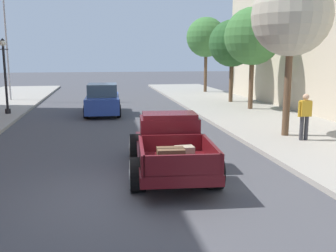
{
  "coord_description": "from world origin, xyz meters",
  "views": [
    {
      "loc": [
        -0.48,
        -8.27,
        3.08
      ],
      "look_at": [
        1.51,
        2.97,
        1.0
      ],
      "focal_mm": 40.85,
      "sensor_mm": 36.0,
      "label": 1
    }
  ],
  "objects": [
    {
      "name": "street_tree_second",
      "position": [
        7.87,
        12.13,
        4.16
      ],
      "size": [
        3.16,
        3.16,
        5.6
      ],
      "color": "brown",
      "rests_on": "sidewalk_right"
    },
    {
      "name": "ground_plane",
      "position": [
        0.0,
        0.0,
        0.0
      ],
      "size": [
        140.0,
        140.0,
        0.0
      ],
      "primitive_type": "plane",
      "color": "#47474C"
    },
    {
      "name": "pedestrian_sidewalk_right",
      "position": [
        6.58,
        3.98,
        1.09
      ],
      "size": [
        0.53,
        0.22,
        1.65
      ],
      "color": "#333338",
      "rests_on": "sidewalk_right"
    },
    {
      "name": "street_tree_nearest",
      "position": [
        6.34,
        4.9,
        4.49
      ],
      "size": [
        2.88,
        2.88,
        5.81
      ],
      "color": "brown",
      "rests_on": "sidewalk_right"
    },
    {
      "name": "hotrod_truck_maroon",
      "position": [
        1.32,
        1.71,
        0.75
      ],
      "size": [
        2.42,
        5.03,
        1.58
      ],
      "color": "#510F14",
      "rests_on": "ground"
    },
    {
      "name": "street_lamp_far",
      "position": [
        -5.28,
        12.61,
        2.39
      ],
      "size": [
        0.5,
        0.32,
        3.85
      ],
      "color": "black",
      "rests_on": "sidewalk_left"
    },
    {
      "name": "car_background_blue",
      "position": [
        -0.38,
        12.5,
        0.77
      ],
      "size": [
        1.98,
        4.35,
        1.65
      ],
      "color": "#284293",
      "rests_on": "ground"
    },
    {
      "name": "flagpole",
      "position": [
        -6.37,
        19.41,
        5.77
      ],
      "size": [
        1.74,
        0.16,
        9.16
      ],
      "color": "#B2B2B7",
      "rests_on": "sidewalk_left"
    },
    {
      "name": "street_tree_farthest",
      "position": [
        8.22,
        22.92,
        4.63
      ],
      "size": [
        3.25,
        3.25,
        6.12
      ],
      "color": "brown",
      "rests_on": "sidewalk_right"
    },
    {
      "name": "street_tree_third",
      "position": [
        7.93,
        15.65,
        3.89
      ],
      "size": [
        2.99,
        2.99,
        5.26
      ],
      "color": "brown",
      "rests_on": "sidewalk_right"
    }
  ]
}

